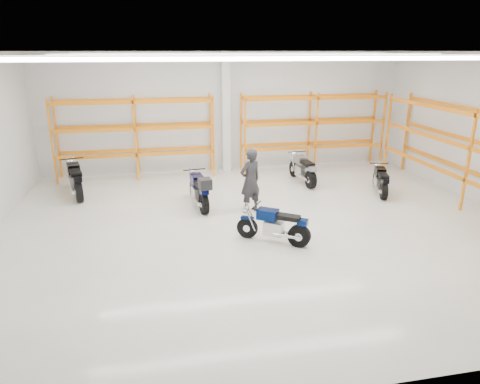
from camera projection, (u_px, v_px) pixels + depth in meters
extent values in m
plane|color=beige|center=(262.00, 226.00, 11.60)|extent=(14.00, 14.00, 0.00)
cube|color=silver|center=(225.00, 112.00, 16.48)|extent=(14.00, 0.02, 4.50)
cube|color=silver|center=(380.00, 243.00, 5.31)|extent=(14.00, 0.02, 4.50)
cube|color=white|center=(265.00, 51.00, 10.19)|extent=(14.00, 12.00, 0.02)
cube|color=white|center=(307.00, 58.00, 7.42)|extent=(10.00, 0.22, 0.10)
cube|color=white|center=(260.00, 56.00, 10.68)|extent=(10.00, 0.22, 0.10)
cube|color=white|center=(237.00, 54.00, 13.48)|extent=(10.00, 0.22, 0.10)
cylinder|color=black|center=(247.00, 228.00, 10.78)|extent=(0.51, 0.39, 0.54)
cylinder|color=black|center=(299.00, 236.00, 10.28)|extent=(0.55, 0.44, 0.56)
cylinder|color=silver|center=(247.00, 228.00, 10.78)|extent=(0.22, 0.20, 0.18)
cylinder|color=silver|center=(299.00, 236.00, 10.28)|extent=(0.26, 0.26, 0.20)
cube|color=#031139|center=(247.00, 218.00, 10.69)|extent=(0.34, 0.29, 0.05)
cube|color=#B7B7BC|center=(274.00, 228.00, 10.49)|extent=(0.57, 0.53, 0.34)
cube|color=#A5A5AA|center=(287.00, 234.00, 10.39)|extent=(0.58, 0.44, 0.07)
cube|color=#031139|center=(268.00, 214.00, 10.44)|extent=(0.59, 0.53, 0.25)
cube|color=black|center=(288.00, 217.00, 10.26)|extent=(0.64, 0.55, 0.11)
cube|color=#031139|center=(303.00, 222.00, 10.14)|extent=(0.30, 0.29, 0.14)
cylinder|color=black|center=(256.00, 205.00, 10.49)|extent=(0.38, 0.54, 0.03)
sphere|color=silver|center=(246.00, 209.00, 10.63)|extent=(0.17, 0.17, 0.17)
cylinder|color=silver|center=(287.00, 236.00, 10.25)|extent=(0.60, 0.44, 0.08)
cylinder|color=black|center=(73.00, 179.00, 14.71)|extent=(0.29, 0.65, 0.64)
cylinder|color=black|center=(79.00, 192.00, 13.34)|extent=(0.36, 0.69, 0.66)
cylinder|color=silver|center=(73.00, 179.00, 14.71)|extent=(0.20, 0.25, 0.21)
cylinder|color=silver|center=(79.00, 192.00, 13.34)|extent=(0.27, 0.28, 0.24)
cube|color=black|center=(72.00, 170.00, 14.61)|extent=(0.26, 0.41, 0.06)
cube|color=#B7B7BC|center=(76.00, 182.00, 13.96)|extent=(0.52, 0.64, 0.41)
cube|color=#A5A5AA|center=(77.00, 188.00, 13.65)|extent=(0.32, 0.76, 0.09)
cube|color=black|center=(73.00, 168.00, 13.99)|extent=(0.51, 0.68, 0.30)
cube|color=black|center=(76.00, 173.00, 13.48)|extent=(0.50, 0.77, 0.13)
cube|color=black|center=(78.00, 179.00, 13.13)|extent=(0.30, 0.33, 0.17)
cylinder|color=black|center=(71.00, 159.00, 14.23)|extent=(0.73, 0.24, 0.04)
sphere|color=silver|center=(71.00, 162.00, 14.56)|extent=(0.20, 0.20, 0.20)
cylinder|color=silver|center=(72.00, 189.00, 13.54)|extent=(0.31, 0.80, 0.10)
cylinder|color=black|center=(193.00, 189.00, 13.71)|extent=(0.19, 0.60, 0.59)
cylinder|color=black|center=(204.00, 204.00, 12.36)|extent=(0.25, 0.63, 0.61)
cylinder|color=silver|center=(193.00, 189.00, 13.71)|extent=(0.16, 0.21, 0.20)
cylinder|color=silver|center=(204.00, 204.00, 12.36)|extent=(0.22, 0.24, 0.22)
cube|color=#050A3B|center=(193.00, 180.00, 13.61)|extent=(0.19, 0.37, 0.06)
cube|color=#B7B7BC|center=(198.00, 193.00, 12.97)|extent=(0.42, 0.55, 0.38)
cube|color=#A5A5AA|center=(201.00, 200.00, 12.66)|extent=(0.20, 0.70, 0.08)
cube|color=#050A3B|center=(197.00, 179.00, 13.01)|extent=(0.40, 0.59, 0.28)
cube|color=black|center=(201.00, 184.00, 12.51)|extent=(0.37, 0.69, 0.12)
cube|color=#050A3B|center=(204.00, 191.00, 12.16)|extent=(0.25, 0.28, 0.16)
cylinder|color=black|center=(194.00, 170.00, 13.25)|extent=(0.69, 0.12, 0.04)
sphere|color=silver|center=(192.00, 172.00, 13.57)|extent=(0.19, 0.19, 0.19)
cylinder|color=silver|center=(196.00, 201.00, 12.58)|extent=(0.18, 0.75, 0.09)
cube|color=black|center=(205.00, 184.00, 11.97)|extent=(0.38, 0.41, 0.30)
cylinder|color=black|center=(294.00, 169.00, 16.02)|extent=(0.17, 0.61, 0.60)
cylinder|color=black|center=(311.00, 180.00, 14.65)|extent=(0.23, 0.63, 0.62)
cylinder|color=silver|center=(294.00, 169.00, 16.02)|extent=(0.16, 0.21, 0.20)
cylinder|color=silver|center=(311.00, 180.00, 14.65)|extent=(0.22, 0.24, 0.22)
cube|color=gray|center=(294.00, 161.00, 15.93)|extent=(0.18, 0.37, 0.06)
cube|color=#B7B7BC|center=(302.00, 171.00, 15.28)|extent=(0.40, 0.55, 0.38)
cube|color=#A5A5AA|center=(307.00, 177.00, 14.96)|extent=(0.18, 0.71, 0.08)
cube|color=gray|center=(301.00, 160.00, 15.32)|extent=(0.39, 0.59, 0.28)
cube|color=black|center=(307.00, 163.00, 14.81)|extent=(0.35, 0.68, 0.12)
cube|color=gray|center=(312.00, 169.00, 14.45)|extent=(0.24, 0.28, 0.16)
cylinder|color=black|center=(297.00, 152.00, 15.56)|extent=(0.70, 0.10, 0.04)
sphere|color=silver|center=(294.00, 154.00, 15.88)|extent=(0.19, 0.19, 0.19)
cylinder|color=silver|center=(303.00, 177.00, 14.88)|extent=(0.15, 0.75, 0.09)
cylinder|color=black|center=(376.00, 180.00, 14.82)|extent=(0.26, 0.54, 0.53)
cylinder|color=black|center=(384.00, 191.00, 13.57)|extent=(0.32, 0.57, 0.55)
cylinder|color=silver|center=(376.00, 180.00, 14.82)|extent=(0.17, 0.21, 0.18)
cylinder|color=silver|center=(384.00, 191.00, 13.57)|extent=(0.23, 0.24, 0.19)
cube|color=black|center=(377.00, 172.00, 14.74)|extent=(0.22, 0.34, 0.05)
cube|color=#B7B7BC|center=(380.00, 182.00, 14.14)|extent=(0.44, 0.53, 0.34)
cube|color=#A5A5AA|center=(382.00, 188.00, 13.85)|extent=(0.29, 0.62, 0.07)
cube|color=black|center=(380.00, 171.00, 14.18)|extent=(0.44, 0.56, 0.25)
cube|color=black|center=(383.00, 175.00, 13.71)|extent=(0.43, 0.64, 0.11)
cube|color=black|center=(386.00, 181.00, 13.38)|extent=(0.25, 0.28, 0.14)
cylinder|color=black|center=(379.00, 163.00, 14.40)|extent=(0.60, 0.22, 0.03)
sphere|color=silver|center=(377.00, 165.00, 14.70)|extent=(0.17, 0.17, 0.17)
cylinder|color=silver|center=(378.00, 188.00, 13.83)|extent=(0.27, 0.66, 0.08)
imported|color=black|center=(250.00, 181.00, 12.31)|extent=(0.82, 0.70, 1.90)
cube|color=white|center=(226.00, 113.00, 16.31)|extent=(0.32, 0.32, 4.50)
cube|color=orange|center=(57.00, 138.00, 15.47)|extent=(0.07, 0.07, 3.00)
cube|color=orange|center=(52.00, 143.00, 14.73)|extent=(0.07, 0.07, 3.00)
cube|color=orange|center=(136.00, 135.00, 15.98)|extent=(0.07, 0.07, 3.00)
cube|color=orange|center=(136.00, 140.00, 15.24)|extent=(0.07, 0.07, 3.00)
cube|color=orange|center=(211.00, 133.00, 16.50)|extent=(0.07, 0.07, 3.00)
cube|color=orange|center=(213.00, 137.00, 15.75)|extent=(0.07, 0.07, 3.00)
cube|color=orange|center=(137.00, 150.00, 16.16)|extent=(5.60, 0.07, 0.12)
cube|color=orange|center=(137.00, 155.00, 15.42)|extent=(5.60, 0.07, 0.12)
cube|color=orange|center=(136.00, 125.00, 15.87)|extent=(5.60, 0.07, 0.12)
cube|color=orange|center=(135.00, 129.00, 15.12)|extent=(5.60, 0.07, 0.12)
cube|color=orange|center=(134.00, 100.00, 15.57)|extent=(5.60, 0.07, 0.12)
cube|color=orange|center=(133.00, 102.00, 14.83)|extent=(5.60, 0.07, 0.12)
cube|color=orange|center=(241.00, 132.00, 16.72)|extent=(0.07, 0.07, 3.00)
cube|color=orange|center=(245.00, 135.00, 15.97)|extent=(0.07, 0.07, 3.00)
cube|color=orange|center=(309.00, 129.00, 17.23)|extent=(0.07, 0.07, 3.00)
cube|color=orange|center=(316.00, 133.00, 16.48)|extent=(0.07, 0.07, 3.00)
cube|color=orange|center=(373.00, 127.00, 17.74)|extent=(0.07, 0.07, 3.00)
cube|color=orange|center=(383.00, 130.00, 17.00)|extent=(0.07, 0.07, 3.00)
cube|color=orange|center=(308.00, 143.00, 17.41)|extent=(5.60, 0.07, 0.12)
cube|color=orange|center=(315.00, 147.00, 16.66)|extent=(5.60, 0.07, 0.12)
cube|color=orange|center=(310.00, 120.00, 17.11)|extent=(5.60, 0.07, 0.12)
cube|color=orange|center=(317.00, 123.00, 16.37)|extent=(5.60, 0.07, 0.12)
cube|color=orange|center=(311.00, 96.00, 16.82)|extent=(5.60, 0.07, 0.12)
cube|color=orange|center=(318.00, 98.00, 16.07)|extent=(5.60, 0.07, 0.12)
cube|color=orange|center=(468.00, 161.00, 12.24)|extent=(0.07, 0.07, 3.00)
cube|color=orange|center=(406.00, 132.00, 16.58)|extent=(0.07, 0.07, 3.00)
cube|color=orange|center=(388.00, 133.00, 16.43)|extent=(0.07, 0.07, 3.00)
cube|color=orange|center=(465.00, 180.00, 12.42)|extent=(0.07, 9.00, 0.12)
cube|color=orange|center=(471.00, 149.00, 12.13)|extent=(0.07, 9.00, 0.12)
cube|color=orange|center=(476.00, 115.00, 11.83)|extent=(0.07, 9.00, 0.12)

